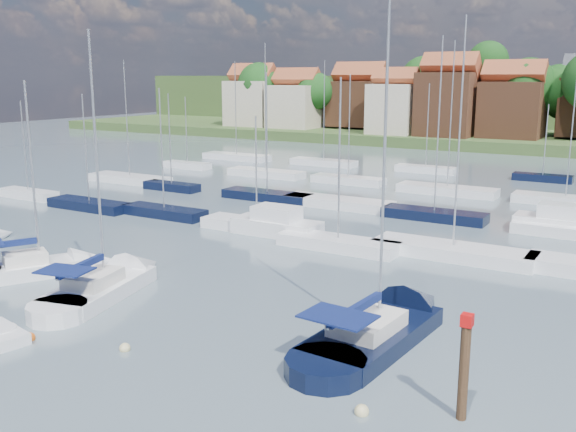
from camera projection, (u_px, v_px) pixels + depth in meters
The scene contains 12 objects.
ground at pixel (428, 199), 63.62m from camera, with size 260.00×260.00×0.00m, color #4E616B.
sailboat_left at pixel (48, 268), 39.66m from camera, with size 6.63×9.32×12.73m.
sailboat_centre at pixel (114, 283), 36.83m from camera, with size 5.51×11.88×15.62m.
sailboat_navy at pixel (390, 325), 30.63m from camera, with size 4.43×13.13×17.81m.
tender at pixel (1, 334), 29.73m from camera, with size 3.36×2.08×0.68m.
timber_piling at pixel (462, 394), 22.70m from camera, with size 0.40×0.40×6.22m.
buoy_c at pixel (52, 320), 32.15m from camera, with size 0.55×0.55×0.55m, color #D85914.
buoy_d at pixel (125, 350), 28.61m from camera, with size 0.49×0.49×0.49m, color beige.
buoy_e at pixel (340, 315), 32.83m from camera, with size 0.53×0.53×0.53m, color beige.
buoy_f at pixel (362, 414), 23.24m from camera, with size 0.54×0.54×0.54m, color beige.
buoy_g at pixel (30, 340), 29.74m from camera, with size 0.54×0.54×0.54m, color #D85914.
marina_field at pixel (431, 205), 58.50m from camera, with size 79.62×41.41×15.93m.
Camera 1 is at (19.86, -20.86, 12.00)m, focal length 40.00 mm.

